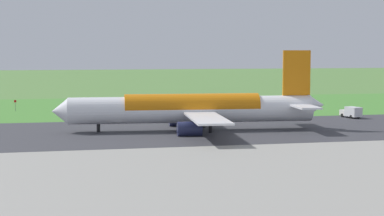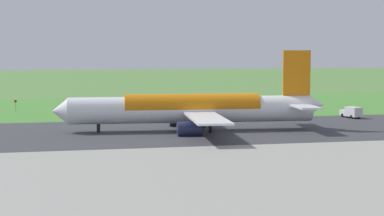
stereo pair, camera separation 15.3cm
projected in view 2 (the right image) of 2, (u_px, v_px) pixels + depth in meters
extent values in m
plane|color=#547F3D|center=(118.00, 133.00, 118.53)|extent=(800.00, 800.00, 0.00)
cube|color=#38383D|center=(118.00, 133.00, 118.53)|extent=(600.00, 40.30, 0.06)
cube|color=#478534|center=(102.00, 109.00, 165.95)|extent=(600.00, 80.00, 0.04)
cylinder|color=white|center=(192.00, 110.00, 121.15)|extent=(48.25, 8.73, 5.20)
cone|color=white|center=(60.00, 111.00, 117.74)|extent=(3.36, 5.15, 4.94)
cone|color=white|center=(316.00, 105.00, 124.46)|extent=(3.82, 4.67, 4.42)
cube|color=orange|center=(297.00, 73.00, 123.31)|extent=(5.62, 0.91, 9.00)
cube|color=white|center=(305.00, 107.00, 118.47)|extent=(4.65, 9.27, 0.36)
cube|color=white|center=(288.00, 102.00, 129.32)|extent=(4.65, 9.27, 0.36)
cube|color=white|center=(206.00, 117.00, 110.47)|extent=(7.61, 22.38, 0.35)
cube|color=white|center=(190.00, 106.00, 132.17)|extent=(7.61, 22.38, 0.35)
cylinder|color=#23284C|center=(189.00, 129.00, 113.82)|extent=(4.69, 3.12, 2.80)
cylinder|color=#23284C|center=(180.00, 120.00, 128.62)|extent=(4.69, 3.12, 2.80)
cylinder|color=black|center=(98.00, 124.00, 118.94)|extent=(0.70, 0.70, 3.42)
cylinder|color=black|center=(210.00, 124.00, 117.83)|extent=(0.70, 0.70, 3.42)
cylinder|color=black|center=(204.00, 120.00, 125.73)|extent=(0.70, 0.70, 3.42)
cylinder|color=orange|center=(192.00, 107.00, 121.10)|extent=(26.71, 7.16, 5.23)
cube|color=silver|center=(346.00, 113.00, 146.23)|extent=(2.58, 2.58, 1.30)
cube|color=silver|center=(354.00, 112.00, 143.62)|extent=(2.98, 4.17, 2.20)
cylinder|color=black|center=(342.00, 115.00, 145.90)|extent=(0.47, 0.94, 0.90)
cylinder|color=black|center=(349.00, 115.00, 146.67)|extent=(0.47, 0.94, 0.90)
cylinder|color=black|center=(351.00, 117.00, 142.78)|extent=(0.47, 0.94, 0.90)
cylinder|color=black|center=(359.00, 117.00, 143.56)|extent=(0.47, 0.94, 0.90)
cylinder|color=slate|center=(16.00, 107.00, 160.83)|extent=(0.10, 0.10, 2.30)
cube|color=red|center=(15.00, 101.00, 160.71)|extent=(0.60, 0.04, 0.60)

